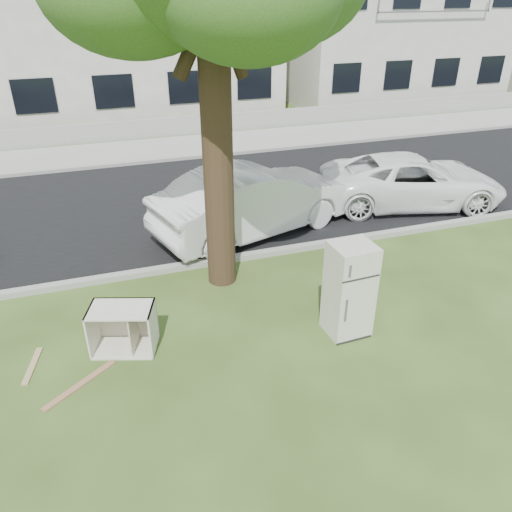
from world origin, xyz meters
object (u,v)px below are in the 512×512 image
object	(u,v)px
car_center	(254,200)
car_right	(412,180)
fridge	(349,290)
cabinet	(123,328)

from	to	relation	value
car_center	car_right	bearing A→B (deg)	-103.15
fridge	car_right	distance (m)	6.04
car_center	cabinet	bearing A→B (deg)	119.22
car_center	car_right	size ratio (longest dim) A/B	1.02
cabinet	car_right	distance (m)	8.53
fridge	cabinet	size ratio (longest dim) A/B	1.64
fridge	cabinet	xyz separation A→B (m)	(-3.53, 0.69, -0.42)
cabinet	car_center	world-z (taller)	car_center
car_center	fridge	bearing A→B (deg)	166.55
cabinet	car_center	distance (m)	4.75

